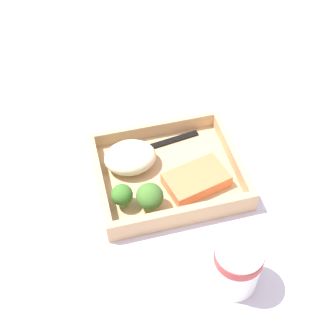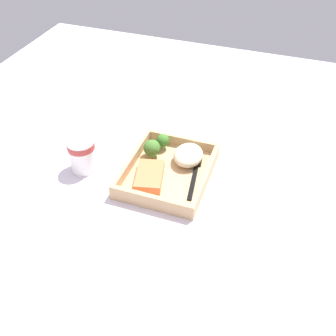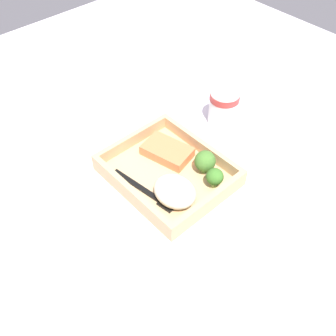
% 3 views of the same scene
% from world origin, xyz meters
% --- Properties ---
extents(ground_plane, '(1.60, 1.60, 0.02)m').
position_xyz_m(ground_plane, '(0.00, 0.00, -0.01)').
color(ground_plane, silver).
extents(takeout_tray, '(0.25, 0.21, 0.01)m').
position_xyz_m(takeout_tray, '(0.00, 0.00, 0.01)').
color(takeout_tray, tan).
rests_on(takeout_tray, ground_plane).
extents(tray_rim, '(0.25, 0.21, 0.03)m').
position_xyz_m(tray_rim, '(0.00, 0.00, 0.03)').
color(tray_rim, tan).
rests_on(tray_rim, takeout_tray).
extents(salmon_fillet, '(0.12, 0.09, 0.02)m').
position_xyz_m(salmon_fillet, '(-0.04, 0.03, 0.02)').
color(salmon_fillet, '#F17848').
rests_on(salmon_fillet, takeout_tray).
extents(mashed_potatoes, '(0.09, 0.08, 0.04)m').
position_xyz_m(mashed_potatoes, '(0.06, -0.04, 0.03)').
color(mashed_potatoes, beige).
rests_on(mashed_potatoes, takeout_tray).
extents(broccoli_floret_1, '(0.04, 0.04, 0.05)m').
position_xyz_m(broccoli_floret_1, '(0.05, 0.06, 0.04)').
color(broccoli_floret_1, '#749F51').
rests_on(broccoli_floret_1, takeout_tray).
extents(broccoli_floret_2, '(0.04, 0.04, 0.04)m').
position_xyz_m(broccoli_floret_2, '(0.09, 0.05, 0.04)').
color(broccoli_floret_2, '#7C9F58').
rests_on(broccoli_floret_2, takeout_tray).
extents(fork, '(0.16, 0.04, 0.00)m').
position_xyz_m(fork, '(0.01, -0.07, 0.01)').
color(fork, black).
rests_on(fork, takeout_tray).
extents(paper_cup, '(0.07, 0.07, 0.09)m').
position_xyz_m(paper_cup, '(-0.04, 0.22, 0.05)').
color(paper_cup, white).
rests_on(paper_cup, ground_plane).
extents(receipt_slip, '(0.13, 0.17, 0.00)m').
position_xyz_m(receipt_slip, '(0.01, -0.25, 0.00)').
color(receipt_slip, white).
rests_on(receipt_slip, ground_plane).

